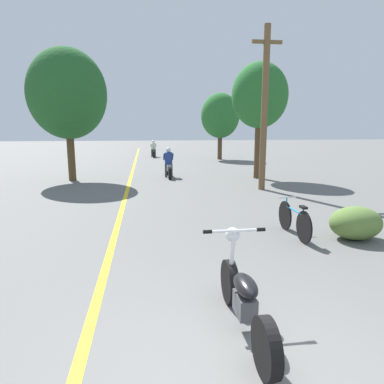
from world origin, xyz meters
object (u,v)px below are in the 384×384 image
object	(u,v)px
motorcycle_foreground	(244,298)
roadside_tree_right_far	(220,116)
utility_pole	(265,108)
roadside_tree_left	(67,94)
roadside_tree_right_near	(260,96)
bicycle_parked	(294,220)
motorcycle_rider_far	(153,150)
motorcycle_rider_lead	(169,166)

from	to	relation	value
motorcycle_foreground	roadside_tree_right_far	bearing A→B (deg)	78.41
utility_pole	roadside_tree_right_far	distance (m)	12.53
roadside_tree_left	utility_pole	bearing A→B (deg)	-23.55
utility_pole	roadside_tree_right_near	xyz separation A→B (m)	(0.78, 2.89, 0.66)
roadside_tree_right_near	utility_pole	bearing A→B (deg)	-105.06
utility_pole	motorcycle_foreground	distance (m)	9.81
roadside_tree_right_near	roadside_tree_left	bearing A→B (deg)	177.06
bicycle_parked	motorcycle_rider_far	bearing A→B (deg)	96.88
utility_pole	motorcycle_rider_lead	world-z (taller)	utility_pole
roadside_tree_right_far	motorcycle_rider_lead	xyz separation A→B (m)	(-4.38, -8.71, -2.62)
utility_pole	roadside_tree_right_far	size ratio (longest dim) A/B	1.23
roadside_tree_left	roadside_tree_right_near	bearing A→B (deg)	-2.94
motorcycle_foreground	motorcycle_rider_far	distance (m)	24.05
motorcycle_rider_lead	motorcycle_foreground	bearing A→B (deg)	-90.00
utility_pole	bicycle_parked	bearing A→B (deg)	-102.22
roadside_tree_right_near	bicycle_parked	bearing A→B (deg)	-103.20
bicycle_parked	utility_pole	bearing A→B (deg)	77.78
roadside_tree_left	bicycle_parked	size ratio (longest dim) A/B	3.47
roadside_tree_right_far	motorcycle_rider_far	size ratio (longest dim) A/B	2.29
roadside_tree_right_far	roadside_tree_right_near	bearing A→B (deg)	-91.87
roadside_tree_left	motorcycle_foreground	bearing A→B (deg)	-70.45
roadside_tree_right_far	roadside_tree_left	size ratio (longest dim) A/B	0.85
motorcycle_foreground	bicycle_parked	world-z (taller)	motorcycle_foreground
motorcycle_rider_lead	roadside_tree_right_far	bearing A→B (deg)	63.32
roadside_tree_right_near	motorcycle_rider_far	xyz separation A→B (m)	(-4.49, 12.30, -3.19)
utility_pole	motorcycle_foreground	world-z (taller)	utility_pole
roadside_tree_left	motorcycle_foreground	size ratio (longest dim) A/B	2.83
roadside_tree_left	bicycle_parked	xyz separation A→B (m)	(6.40, -8.91, -3.36)
utility_pole	roadside_tree_right_near	bearing A→B (deg)	74.94
utility_pole	roadside_tree_right_far	xyz separation A→B (m)	(1.09, 12.48, 0.11)
utility_pole	roadside_tree_right_near	world-z (taller)	utility_pole
motorcycle_foreground	motorcycle_rider_lead	world-z (taller)	motorcycle_rider_lead
roadside_tree_left	bicycle_parked	world-z (taller)	roadside_tree_left
motorcycle_foreground	utility_pole	bearing A→B (deg)	69.65
motorcycle_rider_lead	bicycle_parked	world-z (taller)	motorcycle_rider_lead
roadside_tree_right_near	bicycle_parked	distance (m)	9.33
roadside_tree_right_near	motorcycle_foreground	xyz separation A→B (m)	(-4.06, -11.75, -3.30)
utility_pole	motorcycle_rider_lead	bearing A→B (deg)	131.08
roadside_tree_right_far	motorcycle_rider_lead	world-z (taller)	roadside_tree_right_far
roadside_tree_right_near	roadside_tree_left	size ratio (longest dim) A/B	0.92
motorcycle_foreground	motorcycle_rider_lead	size ratio (longest dim) A/B	0.97
utility_pole	roadside_tree_right_near	size ratio (longest dim) A/B	1.14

